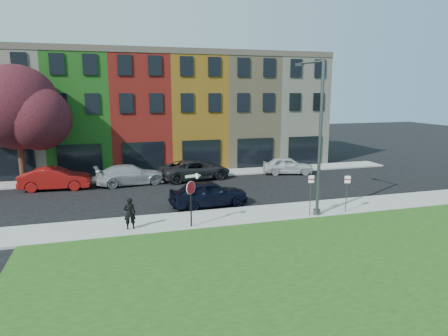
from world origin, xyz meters
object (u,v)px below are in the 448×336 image
object	(u,v)px
stop_sign	(191,188)
street_lamp	(318,139)
man	(130,213)
sedan_near	(209,193)

from	to	relation	value
stop_sign	street_lamp	bearing A→B (deg)	-14.51
stop_sign	street_lamp	distance (m)	7.54
stop_sign	man	size ratio (longest dim) A/B	1.73
man	sedan_near	world-z (taller)	man
street_lamp	man	bearing A→B (deg)	169.43
man	sedan_near	bearing A→B (deg)	-145.69
sedan_near	street_lamp	world-z (taller)	street_lamp
stop_sign	man	xyz separation A→B (m)	(-3.04, 0.50, -1.20)
stop_sign	man	bearing A→B (deg)	154.43
man	street_lamp	bearing A→B (deg)	179.44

